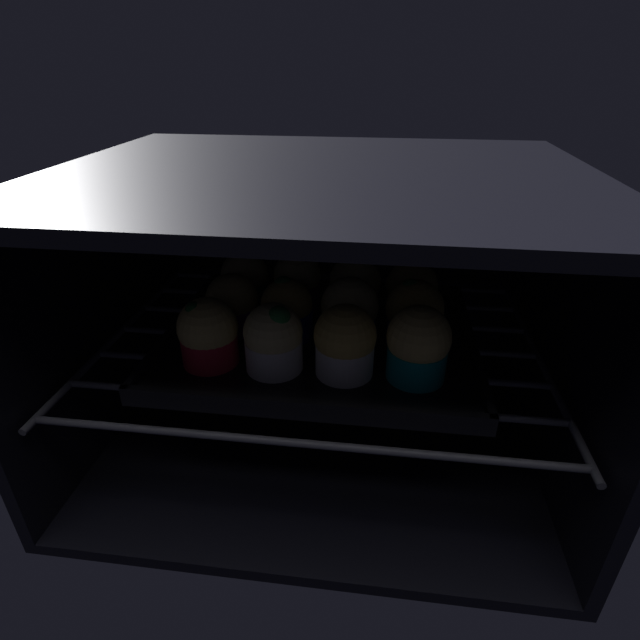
# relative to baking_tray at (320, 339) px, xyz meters

# --- Properties ---
(oven_cavity) EXTENTS (0.59, 0.47, 0.37)m
(oven_cavity) POSITION_rel_baking_tray_xyz_m (0.00, 0.05, 0.02)
(oven_cavity) COLOR black
(oven_cavity) RESTS_ON ground
(oven_rack) EXTENTS (0.55, 0.42, 0.01)m
(oven_rack) POSITION_rel_baking_tray_xyz_m (0.00, 0.01, -0.01)
(oven_rack) COLOR #42424C
(oven_rack) RESTS_ON oven_cavity
(baking_tray) EXTENTS (0.38, 0.30, 0.02)m
(baking_tray) POSITION_rel_baking_tray_xyz_m (0.00, 0.00, 0.00)
(baking_tray) COLOR black
(baking_tray) RESTS_ON oven_rack
(muffin_row0_col0) EXTENTS (0.07, 0.07, 0.08)m
(muffin_row0_col0) POSITION_rel_baking_tray_xyz_m (-0.12, -0.07, 0.04)
(muffin_row0_col0) COLOR red
(muffin_row0_col0) RESTS_ON baking_tray
(muffin_row0_col1) EXTENTS (0.07, 0.07, 0.08)m
(muffin_row0_col1) POSITION_rel_baking_tray_xyz_m (-0.04, -0.08, 0.04)
(muffin_row0_col1) COLOR silver
(muffin_row0_col1) RESTS_ON baking_tray
(muffin_row0_col2) EXTENTS (0.07, 0.07, 0.08)m
(muffin_row0_col2) POSITION_rel_baking_tray_xyz_m (0.04, -0.08, 0.04)
(muffin_row0_col2) COLOR silver
(muffin_row0_col2) RESTS_ON baking_tray
(muffin_row0_col3) EXTENTS (0.07, 0.07, 0.08)m
(muffin_row0_col3) POSITION_rel_baking_tray_xyz_m (0.11, -0.08, 0.05)
(muffin_row0_col3) COLOR #0C8C84
(muffin_row0_col3) RESTS_ON baking_tray
(muffin_row1_col0) EXTENTS (0.07, 0.07, 0.07)m
(muffin_row1_col0) POSITION_rel_baking_tray_xyz_m (-0.11, 0.00, 0.04)
(muffin_row1_col0) COLOR #7A238C
(muffin_row1_col0) RESTS_ON baking_tray
(muffin_row1_col1) EXTENTS (0.06, 0.06, 0.08)m
(muffin_row1_col1) POSITION_rel_baking_tray_xyz_m (-0.04, -0.00, 0.04)
(muffin_row1_col1) COLOR #1928B7
(muffin_row1_col1) RESTS_ON baking_tray
(muffin_row1_col2) EXTENTS (0.07, 0.07, 0.08)m
(muffin_row1_col2) POSITION_rel_baking_tray_xyz_m (0.04, -0.00, 0.04)
(muffin_row1_col2) COLOR #1928B7
(muffin_row1_col2) RESTS_ON baking_tray
(muffin_row1_col3) EXTENTS (0.07, 0.07, 0.08)m
(muffin_row1_col3) POSITION_rel_baking_tray_xyz_m (0.11, 0.00, 0.04)
(muffin_row1_col3) COLOR #1928B7
(muffin_row1_col3) RESTS_ON baking_tray
(muffin_row2_col0) EXTENTS (0.06, 0.06, 0.08)m
(muffin_row2_col0) POSITION_rel_baking_tray_xyz_m (-0.11, 0.07, 0.04)
(muffin_row2_col0) COLOR #0C8C84
(muffin_row2_col0) RESTS_ON baking_tray
(muffin_row2_col1) EXTENTS (0.06, 0.06, 0.09)m
(muffin_row2_col1) POSITION_rel_baking_tray_xyz_m (-0.04, 0.08, 0.04)
(muffin_row2_col1) COLOR #7A238C
(muffin_row2_col1) RESTS_ON baking_tray
(muffin_row2_col2) EXTENTS (0.07, 0.07, 0.08)m
(muffin_row2_col2) POSITION_rel_baking_tray_xyz_m (0.04, 0.08, 0.04)
(muffin_row2_col2) COLOR silver
(muffin_row2_col2) RESTS_ON baking_tray
(muffin_row2_col3) EXTENTS (0.07, 0.07, 0.08)m
(muffin_row2_col3) POSITION_rel_baking_tray_xyz_m (0.11, 0.07, 0.04)
(muffin_row2_col3) COLOR #1928B7
(muffin_row2_col3) RESTS_ON baking_tray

